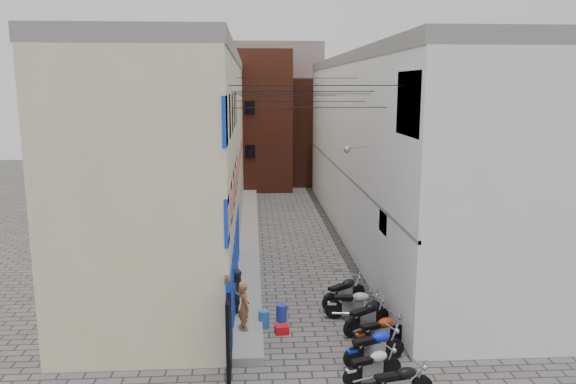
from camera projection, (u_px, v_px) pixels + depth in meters
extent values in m
plane|color=#53514F|center=(323.00, 365.00, 15.31)|extent=(90.00, 90.00, 0.00)
cube|color=gray|center=(249.00, 236.00, 27.91)|extent=(0.90, 26.00, 0.25)
cube|color=beige|center=(187.00, 154.00, 26.95)|extent=(5.00, 26.00, 8.50)
cube|color=#DD807C|center=(238.00, 159.00, 27.15)|extent=(0.10, 26.00, 0.80)
cube|color=blue|center=(234.00, 265.00, 19.71)|extent=(0.12, 10.20, 2.40)
cube|color=blue|center=(232.00, 152.00, 18.97)|extent=(0.10, 10.20, 4.00)
cube|color=gray|center=(184.00, 58.00, 26.12)|extent=(5.10, 26.00, 0.50)
cube|color=black|center=(229.00, 336.00, 14.56)|extent=(0.10, 1.20, 2.20)
cube|color=white|center=(392.00, 153.00, 27.58)|extent=(5.00, 26.00, 8.50)
cube|color=blue|center=(410.00, 104.00, 15.64)|extent=(0.10, 2.40, 1.80)
cube|color=white|center=(385.00, 222.00, 18.84)|extent=(0.08, 1.00, 0.70)
cylinder|color=#B2B2B7|center=(357.00, 147.00, 21.34)|extent=(0.80, 0.06, 0.06)
sphere|color=#B2B2B7|center=(347.00, 150.00, 21.34)|extent=(0.28, 0.28, 0.28)
cube|color=gray|center=(395.00, 59.00, 26.75)|extent=(5.10, 26.00, 0.50)
cube|color=gray|center=(342.00, 170.00, 27.59)|extent=(0.10, 26.00, 0.12)
cube|color=brown|center=(250.00, 120.00, 41.71)|extent=(6.00, 6.00, 10.00)
cube|color=brown|center=(314.00, 131.00, 44.17)|extent=(5.00, 6.00, 8.00)
cube|color=gray|center=(274.00, 110.00, 47.63)|extent=(8.00, 5.00, 11.00)
cube|color=black|center=(279.00, 176.00, 39.80)|extent=(2.00, 0.30, 2.40)
cylinder|color=black|center=(317.00, 85.00, 15.88)|extent=(5.20, 0.02, 0.02)
cylinder|color=black|center=(310.00, 108.00, 17.97)|extent=(5.20, 0.02, 0.02)
cylinder|color=black|center=(303.00, 94.00, 20.35)|extent=(5.20, 0.02, 0.02)
cylinder|color=black|center=(297.00, 78.00, 22.69)|extent=(5.20, 0.02, 0.02)
cylinder|color=black|center=(292.00, 108.00, 25.87)|extent=(5.20, 0.02, 0.02)
cylinder|color=black|center=(288.00, 96.00, 28.72)|extent=(5.20, 0.02, 0.02)
cylinder|color=black|center=(307.00, 92.00, 18.86)|extent=(5.65, 2.07, 0.02)
cylinder|color=black|center=(299.00, 101.00, 21.87)|extent=(5.80, 1.58, 0.02)
imported|color=brown|center=(244.00, 306.00, 16.81)|extent=(0.50, 0.62, 1.46)
imported|color=#303948|center=(238.00, 292.00, 17.88)|extent=(0.93, 0.94, 1.53)
cylinder|color=blue|center=(264.00, 319.00, 17.64)|extent=(0.42, 0.42, 0.55)
cylinder|color=#2237AB|center=(282.00, 313.00, 18.13)|extent=(0.41, 0.41, 0.55)
cube|color=red|center=(282.00, 330.00, 17.21)|extent=(0.45, 0.36, 0.26)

